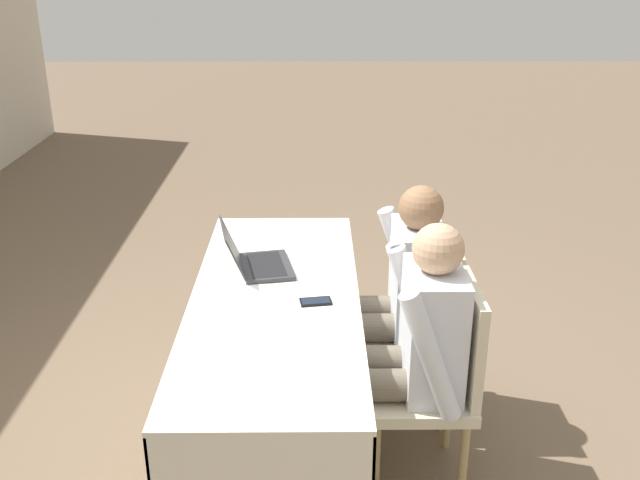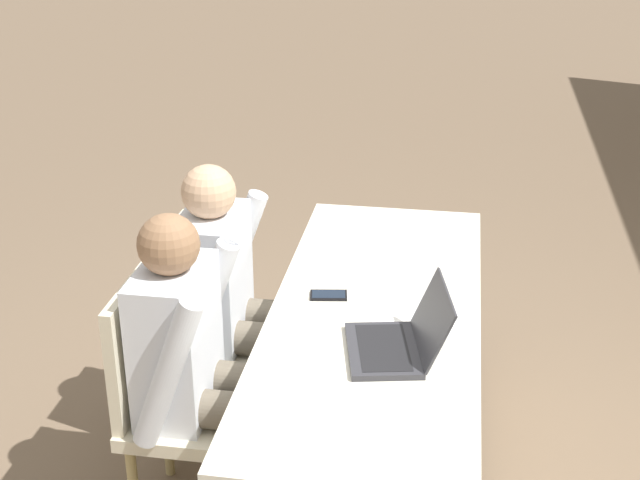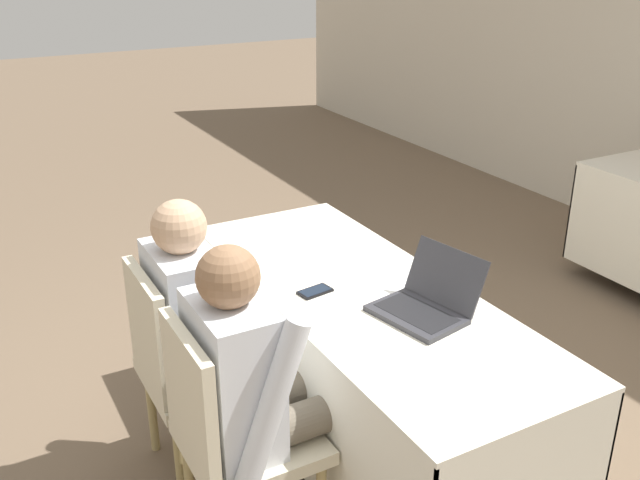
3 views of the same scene
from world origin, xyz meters
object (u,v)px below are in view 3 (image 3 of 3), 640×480
object	(u,v)px
laptop	(425,303)
person_checkered_shirt	(206,321)
chair_near_right	(229,431)
chair_near_left	(184,364)
person_white_shirt	(256,382)
cell_phone	(315,291)

from	to	relation	value
laptop	person_checkered_shirt	distance (m)	0.83
chair_near_right	person_checkered_shirt	bearing A→B (deg)	-12.53
chair_near_left	person_white_shirt	xyz separation A→B (m)	(0.46, 0.10, 0.16)
chair_near_left	person_checkered_shirt	xyz separation A→B (m)	(0.00, 0.10, 0.16)
chair_near_right	person_checkered_shirt	distance (m)	0.50
laptop	person_checkered_shirt	size ratio (longest dim) A/B	0.32
person_white_shirt	person_checkered_shirt	bearing A→B (deg)	0.00
laptop	chair_near_left	world-z (taller)	laptop
laptop	chair_near_left	distance (m)	0.95
chair_near_right	person_white_shirt	bearing A→B (deg)	-90.00
chair_near_left	chair_near_right	bearing A→B (deg)	-180.00
person_white_shirt	chair_near_right	bearing A→B (deg)	90.00
laptop	cell_phone	world-z (taller)	laptop
person_checkered_shirt	person_white_shirt	size ratio (longest dim) A/B	1.00
cell_phone	chair_near_right	distance (m)	0.63
chair_near_right	person_white_shirt	xyz separation A→B (m)	(0.00, 0.10, 0.16)
chair_near_right	laptop	bearing A→B (deg)	-92.24
chair_near_left	person_white_shirt	bearing A→B (deg)	-167.47
laptop	chair_near_right	bearing A→B (deg)	-103.69
person_checkered_shirt	person_white_shirt	xyz separation A→B (m)	(0.46, 0.00, 0.00)
person_checkered_shirt	laptop	bearing A→B (deg)	-126.80
chair_near_left	person_white_shirt	world-z (taller)	person_white_shirt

